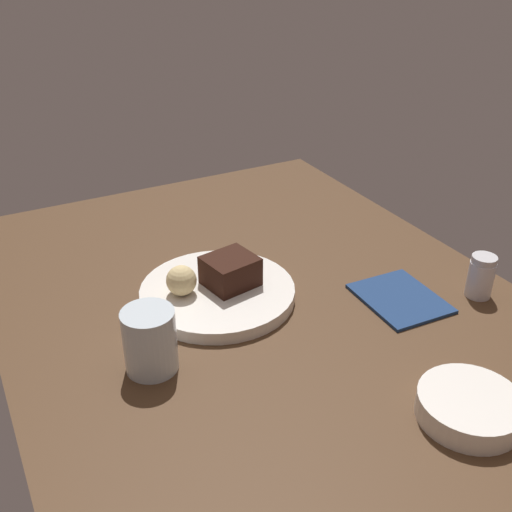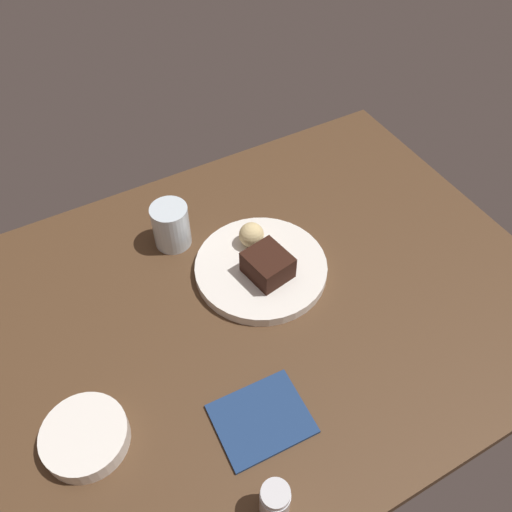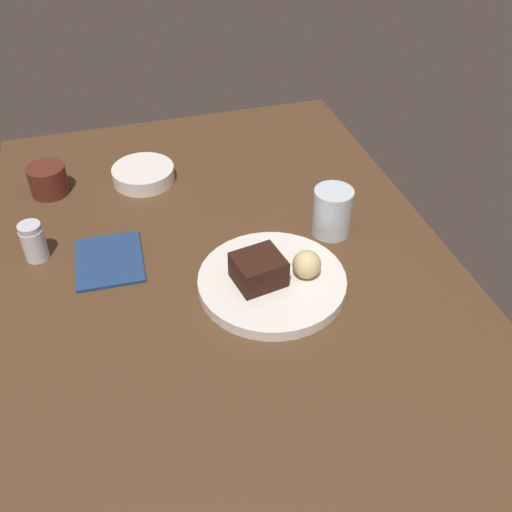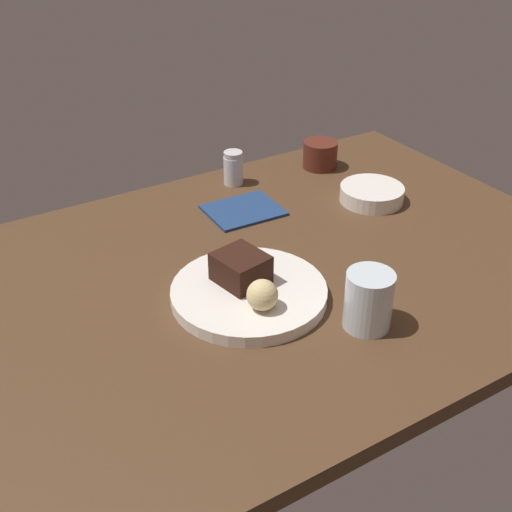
{
  "view_description": "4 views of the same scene",
  "coord_description": "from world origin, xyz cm",
  "px_view_note": "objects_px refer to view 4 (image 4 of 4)",
  "views": [
    {
      "loc": [
        71.88,
        -41.37,
        60.24
      ],
      "look_at": [
        -8.9,
        1.47,
        8.98
      ],
      "focal_mm": 42.78,
      "sensor_mm": 36.0,
      "label": 1
    },
    {
      "loc": [
        24.92,
        52.23,
        86.09
      ],
      "look_at": [
        -7.19,
        -6.2,
        8.46
      ],
      "focal_mm": 37.37,
      "sensor_mm": 36.0,
      "label": 2
    },
    {
      "loc": [
        -82.22,
        18.2,
        75.55
      ],
      "look_at": [
        -3.72,
        -4.63,
        6.76
      ],
      "focal_mm": 41.83,
      "sensor_mm": 36.0,
      "label": 3
    },
    {
      "loc": [
        -54.81,
        -83.97,
        67.92
      ],
      "look_at": [
        -4.92,
        -2.96,
        8.55
      ],
      "focal_mm": 46.3,
      "sensor_mm": 36.0,
      "label": 4
    }
  ],
  "objects_px": {
    "coffee_cup": "(320,155)",
    "folded_napkin": "(243,210)",
    "water_glass": "(369,300)",
    "chocolate_cake_slice": "(241,268)",
    "bread_roll": "(262,295)",
    "side_bowl": "(372,194)",
    "dessert_plate": "(249,293)",
    "salt_shaker": "(233,168)"
  },
  "relations": [
    {
      "from": "coffee_cup",
      "to": "folded_napkin",
      "type": "height_order",
      "value": "coffee_cup"
    },
    {
      "from": "water_glass",
      "to": "chocolate_cake_slice",
      "type": "bearing_deg",
      "value": 123.38
    },
    {
      "from": "bread_roll",
      "to": "side_bowl",
      "type": "distance_m",
      "value": 0.48
    },
    {
      "from": "dessert_plate",
      "to": "coffee_cup",
      "type": "distance_m",
      "value": 0.56
    },
    {
      "from": "dessert_plate",
      "to": "chocolate_cake_slice",
      "type": "height_order",
      "value": "chocolate_cake_slice"
    },
    {
      "from": "salt_shaker",
      "to": "water_glass",
      "type": "bearing_deg",
      "value": -98.06
    },
    {
      "from": "bread_roll",
      "to": "coffee_cup",
      "type": "height_order",
      "value": "bread_roll"
    },
    {
      "from": "chocolate_cake_slice",
      "to": "bread_roll",
      "type": "bearing_deg",
      "value": -96.97
    },
    {
      "from": "salt_shaker",
      "to": "water_glass",
      "type": "relative_size",
      "value": 0.79
    },
    {
      "from": "bread_roll",
      "to": "dessert_plate",
      "type": "bearing_deg",
      "value": 79.56
    },
    {
      "from": "bread_roll",
      "to": "salt_shaker",
      "type": "distance_m",
      "value": 0.51
    },
    {
      "from": "dessert_plate",
      "to": "salt_shaker",
      "type": "bearing_deg",
      "value": 63.35
    },
    {
      "from": "coffee_cup",
      "to": "water_glass",
      "type": "bearing_deg",
      "value": -119.34
    },
    {
      "from": "water_glass",
      "to": "coffee_cup",
      "type": "xyz_separation_m",
      "value": [
        0.3,
        0.53,
        -0.02
      ]
    },
    {
      "from": "bread_roll",
      "to": "folded_napkin",
      "type": "distance_m",
      "value": 0.37
    },
    {
      "from": "side_bowl",
      "to": "coffee_cup",
      "type": "relative_size",
      "value": 1.69
    },
    {
      "from": "chocolate_cake_slice",
      "to": "bread_roll",
      "type": "distance_m",
      "value": 0.09
    },
    {
      "from": "side_bowl",
      "to": "folded_napkin",
      "type": "relative_size",
      "value": 0.91
    },
    {
      "from": "chocolate_cake_slice",
      "to": "side_bowl",
      "type": "distance_m",
      "value": 0.44
    },
    {
      "from": "dessert_plate",
      "to": "salt_shaker",
      "type": "distance_m",
      "value": 0.45
    },
    {
      "from": "coffee_cup",
      "to": "side_bowl",
      "type": "bearing_deg",
      "value": -92.92
    },
    {
      "from": "dessert_plate",
      "to": "water_glass",
      "type": "height_order",
      "value": "water_glass"
    },
    {
      "from": "dessert_plate",
      "to": "side_bowl",
      "type": "distance_m",
      "value": 0.44
    },
    {
      "from": "bread_roll",
      "to": "folded_napkin",
      "type": "relative_size",
      "value": 0.34
    },
    {
      "from": "folded_napkin",
      "to": "bread_roll",
      "type": "bearing_deg",
      "value": -115.97
    },
    {
      "from": "dessert_plate",
      "to": "water_glass",
      "type": "relative_size",
      "value": 2.74
    },
    {
      "from": "bread_roll",
      "to": "side_bowl",
      "type": "xyz_separation_m",
      "value": [
        0.42,
        0.23,
        -0.03
      ]
    },
    {
      "from": "chocolate_cake_slice",
      "to": "folded_napkin",
      "type": "height_order",
      "value": "chocolate_cake_slice"
    },
    {
      "from": "coffee_cup",
      "to": "bread_roll",
      "type": "bearing_deg",
      "value": -135.04
    },
    {
      "from": "dessert_plate",
      "to": "coffee_cup",
      "type": "relative_size",
      "value": 3.27
    },
    {
      "from": "side_bowl",
      "to": "chocolate_cake_slice",
      "type": "bearing_deg",
      "value": -160.57
    },
    {
      "from": "bread_roll",
      "to": "salt_shaker",
      "type": "relative_size",
      "value": 0.67
    },
    {
      "from": "dessert_plate",
      "to": "water_glass",
      "type": "xyz_separation_m",
      "value": [
        0.12,
        -0.16,
        0.04
      ]
    },
    {
      "from": "chocolate_cake_slice",
      "to": "side_bowl",
      "type": "bearing_deg",
      "value": 19.43
    },
    {
      "from": "coffee_cup",
      "to": "folded_napkin",
      "type": "xyz_separation_m",
      "value": [
        -0.27,
        -0.1,
        -0.03
      ]
    },
    {
      "from": "coffee_cup",
      "to": "salt_shaker",
      "type": "bearing_deg",
      "value": 172.34
    },
    {
      "from": "side_bowl",
      "to": "folded_napkin",
      "type": "xyz_separation_m",
      "value": [
        -0.26,
        0.1,
        -0.01
      ]
    },
    {
      "from": "water_glass",
      "to": "folded_napkin",
      "type": "bearing_deg",
      "value": 86.16
    },
    {
      "from": "side_bowl",
      "to": "coffee_cup",
      "type": "bearing_deg",
      "value": 87.08
    },
    {
      "from": "chocolate_cake_slice",
      "to": "coffee_cup",
      "type": "relative_size",
      "value": 1.02
    },
    {
      "from": "water_glass",
      "to": "coffee_cup",
      "type": "bearing_deg",
      "value": 60.66
    },
    {
      "from": "side_bowl",
      "to": "folded_napkin",
      "type": "distance_m",
      "value": 0.28
    }
  ]
}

